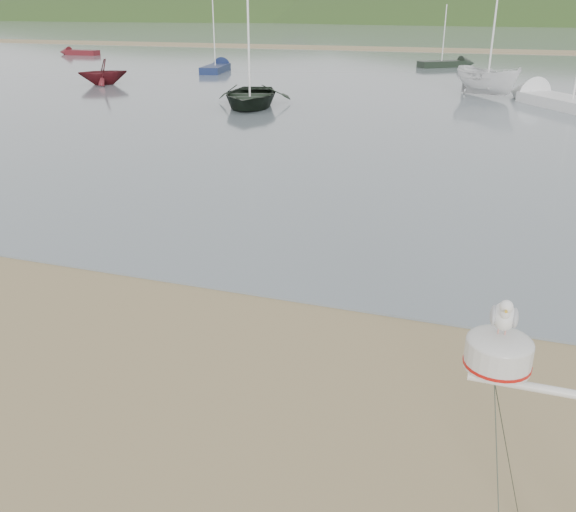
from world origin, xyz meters
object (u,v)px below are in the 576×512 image
(boat_red, at_px, (101,60))
(dinghy_red_far, at_px, (74,52))
(sailboat_blue_near, at_px, (220,67))
(sailboat_dark_mid, at_px, (454,63))
(boat_dark, at_px, (249,51))
(sailboat_white_near, at_px, (542,97))
(boat_white, at_px, (491,55))

(boat_red, relative_size, dinghy_red_far, 0.64)
(dinghy_red_far, distance_m, sailboat_blue_near, 23.51)
(dinghy_red_far, bearing_deg, sailboat_dark_mid, -1.65)
(boat_dark, distance_m, sailboat_blue_near, 19.14)
(boat_red, bearing_deg, sailboat_white_near, 50.05)
(dinghy_red_far, distance_m, sailboat_white_near, 48.78)
(boat_white, height_order, dinghy_red_far, boat_white)
(sailboat_blue_near, height_order, sailboat_white_near, sailboat_white_near)
(boat_dark, xyz_separation_m, boat_red, (-12.41, 5.63, -1.14))
(boat_white, xyz_separation_m, sailboat_white_near, (2.82, -1.39, -1.94))
(boat_dark, bearing_deg, sailboat_blue_near, 105.33)
(boat_dark, relative_size, sailboat_white_near, 0.65)
(boat_white, relative_size, sailboat_dark_mid, 0.85)
(boat_red, xyz_separation_m, dinghy_red_far, (-18.12, 21.09, -1.25))
(boat_white, bearing_deg, sailboat_white_near, -73.23)
(boat_dark, bearing_deg, dinghy_red_far, 124.68)
(boat_dark, relative_size, boat_white, 1.20)
(sailboat_white_near, bearing_deg, dinghy_red_far, 155.26)
(boat_dark, bearing_deg, sailboat_white_near, 10.49)
(sailboat_dark_mid, relative_size, sailboat_white_near, 0.64)
(boat_white, bearing_deg, sailboat_dark_mid, 53.31)
(sailboat_dark_mid, xyz_separation_m, sailboat_white_near, (6.10, -19.31, -0.00))
(boat_dark, bearing_deg, sailboat_dark_mid, 59.22)
(sailboat_blue_near, xyz_separation_m, sailboat_white_near, (23.10, -10.23, -0.00))
(boat_dark, height_order, boat_white, boat_dark)
(boat_dark, xyz_separation_m, dinghy_red_far, (-30.53, 26.72, -2.39))
(boat_dark, relative_size, dinghy_red_far, 1.12)
(boat_red, height_order, sailboat_blue_near, sailboat_blue_near)
(boat_white, relative_size, sailboat_blue_near, 0.74)
(sailboat_dark_mid, bearing_deg, dinghy_red_far, 178.35)
(sailboat_white_near, bearing_deg, sailboat_dark_mid, 107.53)
(boat_dark, height_order, boat_red, boat_dark)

